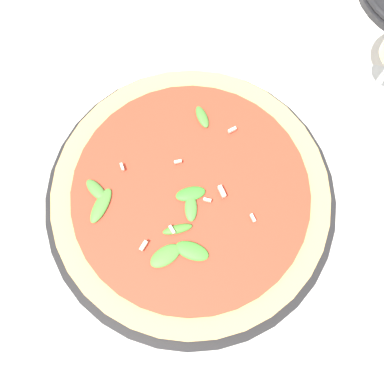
# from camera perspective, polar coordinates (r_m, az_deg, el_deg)

# --- Properties ---
(ground_plane) EXTENTS (6.00, 6.00, 0.00)m
(ground_plane) POSITION_cam_1_polar(r_m,az_deg,el_deg) (0.58, -0.15, -1.24)
(ground_plane) COLOR silver
(pizza_arugula_main) EXTENTS (0.31, 0.31, 0.05)m
(pizza_arugula_main) POSITION_cam_1_polar(r_m,az_deg,el_deg) (0.57, -0.02, -0.38)
(pizza_arugula_main) COLOR black
(pizza_arugula_main) RESTS_ON ground_plane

